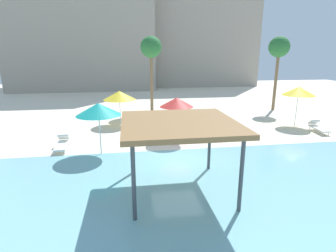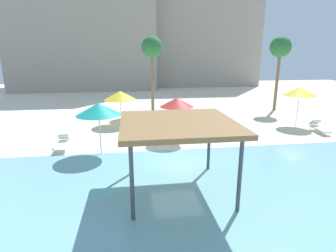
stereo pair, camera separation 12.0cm
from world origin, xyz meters
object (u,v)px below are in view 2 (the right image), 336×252
(lounge_chair_0, at_px, (319,127))
(shade_pavilion, at_px, (178,126))
(beach_umbrella_yellow_3, at_px, (120,95))
(palm_tree_1, at_px, (280,49))
(palm_tree_0, at_px, (152,49))
(lounge_chair_3, at_px, (173,123))
(lounge_chair_2, at_px, (63,143))
(beach_umbrella_teal_1, at_px, (98,109))
(beach_umbrella_red_0, at_px, (177,102))
(beach_umbrella_yellow_4, at_px, (300,91))

(lounge_chair_0, bearing_deg, shade_pavilion, -51.53)
(shade_pavilion, distance_m, lounge_chair_0, 13.27)
(beach_umbrella_yellow_3, relative_size, palm_tree_1, 0.38)
(palm_tree_1, bearing_deg, beach_umbrella_yellow_3, -166.56)
(palm_tree_0, bearing_deg, lounge_chair_3, -81.25)
(lounge_chair_2, height_order, palm_tree_0, palm_tree_0)
(lounge_chair_3, bearing_deg, beach_umbrella_yellow_3, -109.18)
(beach_umbrella_teal_1, height_order, palm_tree_0, palm_tree_0)
(lounge_chair_0, xyz_separation_m, lounge_chair_2, (-16.80, -1.10, 0.00))
(lounge_chair_0, relative_size, palm_tree_1, 0.29)
(beach_umbrella_red_0, height_order, beach_umbrella_teal_1, beach_umbrella_teal_1)
(lounge_chair_0, bearing_deg, palm_tree_1, -179.71)
(lounge_chair_3, bearing_deg, beach_umbrella_teal_1, -41.30)
(shade_pavilion, bearing_deg, lounge_chair_3, 82.14)
(shade_pavilion, xyz_separation_m, lounge_chair_2, (-5.63, 5.68, -2.32))
(lounge_chair_0, height_order, lounge_chair_3, same)
(beach_umbrella_red_0, bearing_deg, shade_pavilion, -99.48)
(shade_pavilion, distance_m, beach_umbrella_teal_1, 5.67)
(lounge_chair_0, bearing_deg, lounge_chair_2, -79.06)
(beach_umbrella_yellow_4, distance_m, lounge_chair_3, 9.68)
(lounge_chair_0, relative_size, lounge_chair_2, 1.02)
(beach_umbrella_yellow_4, xyz_separation_m, lounge_chair_2, (-16.31, -2.99, -2.27))
(shade_pavilion, relative_size, beach_umbrella_red_0, 1.57)
(palm_tree_0, bearing_deg, beach_umbrella_teal_1, -108.98)
(shade_pavilion, bearing_deg, lounge_chair_2, 134.76)
(beach_umbrella_yellow_3, bearing_deg, beach_umbrella_teal_1, -98.07)
(shade_pavilion, bearing_deg, palm_tree_0, 88.67)
(lounge_chair_0, bearing_deg, beach_umbrella_yellow_4, -158.25)
(beach_umbrella_red_0, distance_m, lounge_chair_0, 10.31)
(shade_pavilion, height_order, beach_umbrella_red_0, shade_pavilion)
(lounge_chair_2, bearing_deg, lounge_chair_0, 90.81)
(palm_tree_0, bearing_deg, beach_umbrella_yellow_4, -33.20)
(beach_umbrella_yellow_3, bearing_deg, lounge_chair_3, -22.08)
(beach_umbrella_yellow_3, bearing_deg, lounge_chair_0, -16.71)
(lounge_chair_0, height_order, palm_tree_0, palm_tree_0)
(palm_tree_0, xyz_separation_m, palm_tree_1, (11.72, -1.06, 0.02))
(lounge_chair_2, bearing_deg, beach_umbrella_yellow_3, 145.88)
(lounge_chair_3, xyz_separation_m, palm_tree_0, (-0.93, 6.07, 5.36))
(beach_umbrella_teal_1, xyz_separation_m, palm_tree_0, (3.74, 10.88, 3.22))
(beach_umbrella_yellow_4, height_order, lounge_chair_2, beach_umbrella_yellow_4)
(shade_pavilion, relative_size, lounge_chair_2, 2.20)
(beach_umbrella_red_0, bearing_deg, palm_tree_0, 94.50)
(shade_pavilion, height_order, beach_umbrella_teal_1, shade_pavilion)
(beach_umbrella_teal_1, xyz_separation_m, beach_umbrella_yellow_4, (14.06, 4.13, 0.13))
(beach_umbrella_red_0, distance_m, palm_tree_0, 9.63)
(beach_umbrella_yellow_4, xyz_separation_m, palm_tree_1, (1.41, 5.69, 3.11))
(lounge_chair_0, xyz_separation_m, lounge_chair_3, (-9.87, 2.57, 0.00))
(beach_umbrella_teal_1, height_order, beach_umbrella_yellow_4, beach_umbrella_yellow_4)
(beach_umbrella_red_0, bearing_deg, lounge_chair_0, 2.20)
(beach_umbrella_red_0, xyz_separation_m, palm_tree_1, (11.01, 7.97, 3.31))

